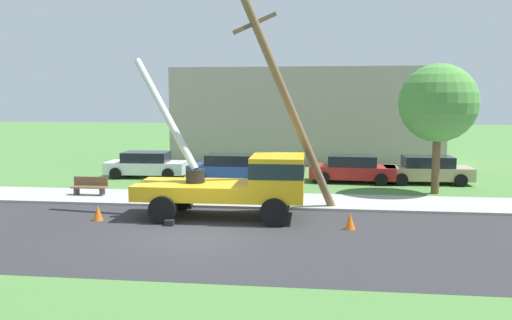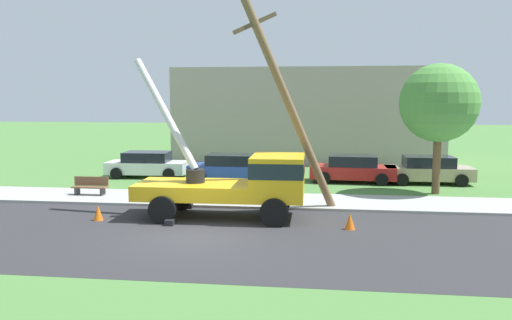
% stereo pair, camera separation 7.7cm
% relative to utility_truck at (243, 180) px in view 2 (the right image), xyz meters
% --- Properties ---
extents(ground_plane, '(120.00, 120.00, 0.00)m').
position_rel_utility_truck_xyz_m(ground_plane, '(-1.21, 9.22, -1.41)').
color(ground_plane, '#477538').
extents(road_asphalt, '(80.00, 8.69, 0.01)m').
position_rel_utility_truck_xyz_m(road_asphalt, '(-1.21, -2.78, -1.40)').
color(road_asphalt, '#2B2B2D').
rests_on(road_asphalt, ground).
extents(sidewalk_strip, '(80.00, 3.24, 0.10)m').
position_rel_utility_truck_xyz_m(sidewalk_strip, '(-1.21, 3.19, -1.36)').
color(sidewalk_strip, '#9E9E99').
rests_on(sidewalk_strip, ground).
extents(utility_truck, '(6.81, 3.21, 5.98)m').
position_rel_utility_truck_xyz_m(utility_truck, '(0.00, 0.00, 0.00)').
color(utility_truck, gold).
rests_on(utility_truck, ground).
extents(leaning_utility_pole, '(3.98, 2.15, 8.30)m').
position_rel_utility_truck_xyz_m(leaning_utility_pole, '(1.58, 1.34, 2.82)').
color(leaning_utility_pole, brown).
rests_on(leaning_utility_pole, ground).
extents(traffic_cone_ahead, '(0.36, 0.36, 0.56)m').
position_rel_utility_truck_xyz_m(traffic_cone_ahead, '(3.87, -1.27, -1.13)').
color(traffic_cone_ahead, orange).
rests_on(traffic_cone_ahead, ground).
extents(traffic_cone_behind, '(0.36, 0.36, 0.56)m').
position_rel_utility_truck_xyz_m(traffic_cone_behind, '(-5.17, -1.10, -1.13)').
color(traffic_cone_behind, orange).
rests_on(traffic_cone_behind, ground).
extents(parked_sedan_white, '(4.47, 2.14, 1.42)m').
position_rel_utility_truck_xyz_m(parked_sedan_white, '(-6.85, 9.27, -0.70)').
color(parked_sedan_white, silver).
rests_on(parked_sedan_white, ground).
extents(parked_sedan_blue, '(4.43, 2.07, 1.42)m').
position_rel_utility_truck_xyz_m(parked_sedan_blue, '(-1.98, 8.57, -0.70)').
color(parked_sedan_blue, '#263F99').
rests_on(parked_sedan_blue, ground).
extents(parked_sedan_red, '(4.51, 2.22, 1.42)m').
position_rel_utility_truck_xyz_m(parked_sedan_red, '(4.47, 8.94, -0.70)').
color(parked_sedan_red, '#B21E1E').
rests_on(parked_sedan_red, ground).
extents(parked_sedan_tan, '(4.45, 2.11, 1.42)m').
position_rel_utility_truck_xyz_m(parked_sedan_tan, '(8.30, 9.03, -0.70)').
color(parked_sedan_tan, tan).
rests_on(parked_sedan_tan, ground).
extents(park_bench, '(1.60, 0.45, 0.90)m').
position_rel_utility_truck_xyz_m(park_bench, '(-7.45, 3.25, -0.95)').
color(park_bench, brown).
rests_on(park_bench, ground).
extents(roadside_tree_near, '(3.59, 3.59, 5.99)m').
position_rel_utility_truck_xyz_m(roadside_tree_near, '(8.11, 6.05, 2.77)').
color(roadside_tree_near, brown).
rests_on(roadside_tree_near, ground).
extents(lowrise_building_backdrop, '(18.00, 6.00, 6.40)m').
position_rel_utility_truck_xyz_m(lowrise_building_backdrop, '(1.68, 18.50, 1.79)').
color(lowrise_building_backdrop, '#A5998C').
rests_on(lowrise_building_backdrop, ground).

